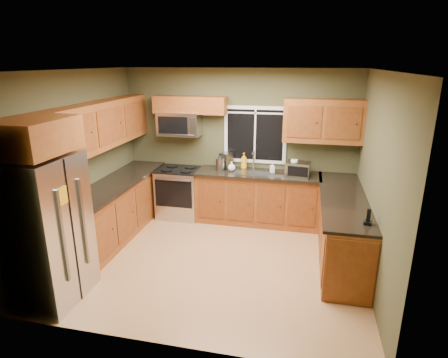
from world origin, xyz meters
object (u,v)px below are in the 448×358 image
at_px(coffee_maker, 226,161).
at_px(microwave, 180,124).
at_px(range, 180,192).
at_px(toaster_oven, 298,169).
at_px(kettle, 220,164).
at_px(refrigerator, 46,230).
at_px(soap_bottle_b, 272,168).
at_px(soap_bottle_a, 244,161).
at_px(cordless_phone, 368,220).
at_px(soap_bottle_c, 232,166).
at_px(paper_towel_roll, 294,167).

bearing_deg(coffee_maker, microwave, -177.75).
distance_m(range, toaster_oven, 2.23).
bearing_deg(microwave, kettle, -9.40).
relative_size(refrigerator, soap_bottle_b, 10.34).
bearing_deg(soap_bottle_b, microwave, 178.38).
bearing_deg(coffee_maker, soap_bottle_a, 10.88).
distance_m(coffee_maker, cordless_phone, 2.98).
bearing_deg(soap_bottle_b, toaster_oven, -16.35).
xyz_separation_m(range, soap_bottle_b, (1.70, 0.09, 0.56)).
xyz_separation_m(microwave, soap_bottle_a, (1.17, 0.09, -0.65)).
relative_size(range, soap_bottle_c, 5.41).
bearing_deg(range, coffee_maker, 11.24).
relative_size(range, toaster_oven, 2.15).
height_order(refrigerator, kettle, refrigerator).
height_order(refrigerator, cordless_phone, refrigerator).
xyz_separation_m(range, microwave, (-0.00, 0.14, 1.26)).
xyz_separation_m(paper_towel_roll, soap_bottle_b, (-0.37, 0.08, -0.05)).
relative_size(range, kettle, 3.40).
height_order(microwave, cordless_phone, microwave).
bearing_deg(coffee_maker, soap_bottle_b, -5.52).
bearing_deg(cordless_phone, soap_bottle_b, 124.34).
height_order(microwave, paper_towel_roll, microwave).
distance_m(refrigerator, kettle, 3.15).
distance_m(coffee_maker, kettle, 0.18).
bearing_deg(soap_bottle_c, coffee_maker, 132.62).
distance_m(refrigerator, soap_bottle_c, 3.26).
relative_size(range, microwave, 1.23).
distance_m(coffee_maker, soap_bottle_a, 0.32).
relative_size(coffee_maker, soap_bottle_c, 1.66).
xyz_separation_m(soap_bottle_b, cordless_phone, (1.33, -1.95, -0.03)).
relative_size(toaster_oven, cordless_phone, 2.19).
relative_size(range, coffee_maker, 3.26).
relative_size(kettle, paper_towel_roll, 0.92).
height_order(microwave, coffee_maker, microwave).
distance_m(range, soap_bottle_c, 1.13).
bearing_deg(soap_bottle_a, kettle, -150.17).
bearing_deg(soap_bottle_b, paper_towel_roll, -12.19).
relative_size(range, soap_bottle_b, 5.39).
bearing_deg(soap_bottle_a, cordless_phone, -48.34).
xyz_separation_m(microwave, toaster_oven, (2.14, -0.18, -0.67)).
distance_m(paper_towel_roll, soap_bottle_a, 0.93).
distance_m(microwave, cordless_phone, 3.70).
height_order(coffee_maker, cordless_phone, coffee_maker).
bearing_deg(microwave, toaster_oven, -4.77).
bearing_deg(toaster_oven, refrigerator, -136.10).
bearing_deg(soap_bottle_c, cordless_phone, -42.72).
xyz_separation_m(range, coffee_maker, (0.85, 0.17, 0.61)).
bearing_deg(kettle, toaster_oven, -2.09).
xyz_separation_m(refrigerator, coffee_maker, (1.54, 2.94, 0.17)).
bearing_deg(soap_bottle_c, soap_bottle_a, 46.78).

